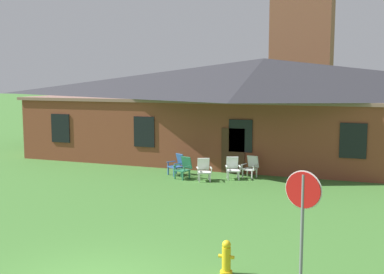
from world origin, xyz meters
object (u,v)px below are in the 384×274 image
(fire_hydrant, at_px, (226,258))
(lawn_chair_left_end, at_px, (204,169))
(lawn_chair_by_porch, at_px, (177,164))
(stop_sign, at_px, (303,205))
(lawn_chair_right_end, at_px, (251,166))
(lawn_chair_middle, at_px, (233,167))
(lawn_chair_near_door, at_px, (184,167))

(fire_hydrant, bearing_deg, lawn_chair_left_end, 111.51)
(lawn_chair_by_porch, height_order, fire_hydrant, lawn_chair_by_porch)
(stop_sign, relative_size, lawn_chair_right_end, 2.62)
(lawn_chair_middle, xyz_separation_m, lawn_chair_right_end, (0.69, 0.56, 0.00))
(lawn_chair_left_end, xyz_separation_m, fire_hydrant, (3.59, -9.12, -0.12))
(lawn_chair_middle, relative_size, lawn_chair_right_end, 1.00)
(lawn_chair_middle, bearing_deg, lawn_chair_by_porch, -178.87)
(lawn_chair_near_door, bearing_deg, lawn_chair_left_end, -4.88)
(stop_sign, height_order, lawn_chair_middle, stop_sign)
(stop_sign, height_order, lawn_chair_by_porch, stop_sign)
(lawn_chair_by_porch, xyz_separation_m, lawn_chair_middle, (2.59, 0.05, 0.00))
(stop_sign, bearing_deg, lawn_chair_right_end, 108.26)
(lawn_chair_near_door, xyz_separation_m, lawn_chair_right_end, (2.71, 1.26, 0.00))
(stop_sign, relative_size, lawn_chair_near_door, 2.62)
(lawn_chair_by_porch, height_order, lawn_chair_right_end, same)
(lawn_chair_by_porch, relative_size, lawn_chair_right_end, 1.00)
(lawn_chair_near_door, xyz_separation_m, fire_hydrant, (4.54, -9.20, -0.12))
(stop_sign, relative_size, lawn_chair_middle, 2.62)
(stop_sign, distance_m, lawn_chair_right_end, 11.22)
(lawn_chair_by_porch, bearing_deg, fire_hydrant, -62.54)
(lawn_chair_near_door, bearing_deg, lawn_chair_by_porch, 131.44)
(stop_sign, relative_size, lawn_chair_by_porch, 2.62)
(lawn_chair_right_end, bearing_deg, lawn_chair_left_end, -142.59)
(lawn_chair_near_door, height_order, lawn_chair_left_end, same)
(lawn_chair_by_porch, distance_m, fire_hydrant, 11.09)
(stop_sign, distance_m, lawn_chair_by_porch, 12.12)
(lawn_chair_left_end, xyz_separation_m, lawn_chair_right_end, (1.76, 1.34, 0.00))
(stop_sign, bearing_deg, lawn_chair_middle, 112.65)
(lawn_chair_by_porch, xyz_separation_m, lawn_chair_near_door, (0.57, -0.65, 0.00))
(lawn_chair_by_porch, height_order, lawn_chair_middle, same)
(stop_sign, bearing_deg, lawn_chair_by_porch, 124.19)
(lawn_chair_right_end, relative_size, fire_hydrant, 1.21)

